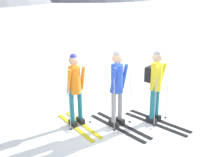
% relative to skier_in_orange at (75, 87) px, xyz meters
% --- Properties ---
extents(ground_plane, '(400.00, 400.00, 0.00)m').
position_rel_skier_in_orange_xyz_m(ground_plane, '(0.80, -0.40, -1.00)').
color(ground_plane, white).
extents(skier_in_orange, '(0.91, 1.58, 1.80)m').
position_rel_skier_in_orange_xyz_m(skier_in_orange, '(0.00, 0.00, 0.00)').
color(skier_in_orange, yellow).
rests_on(skier_in_orange, ground).
extents(skier_in_blue, '(1.17, 1.70, 1.87)m').
position_rel_skier_in_orange_xyz_m(skier_in_blue, '(0.94, -0.27, 0.04)').
color(skier_in_blue, black).
rests_on(skier_in_blue, ground).
extents(skier_in_yellow, '(1.26, 1.61, 1.82)m').
position_rel_skier_in_orange_xyz_m(skier_in_yellow, '(1.88, -0.29, 0.04)').
color(skier_in_yellow, black).
rests_on(skier_in_yellow, ground).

